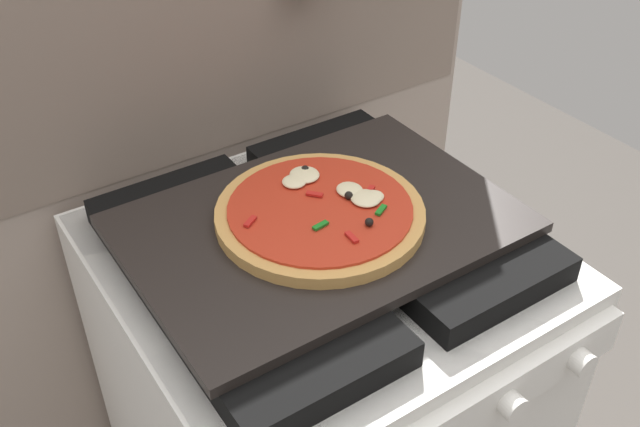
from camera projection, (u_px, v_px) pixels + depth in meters
kitchen_backsplash at (220, 183)px, 1.33m from camera, size 1.10×0.09×1.55m
stove at (321, 426)px, 1.30m from camera, size 0.60×0.64×0.90m
baking_tray at (320, 224)px, 1.03m from camera, size 0.54×0.38×0.02m
pizza_left at (319, 210)px, 1.03m from camera, size 0.30×0.30×0.03m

